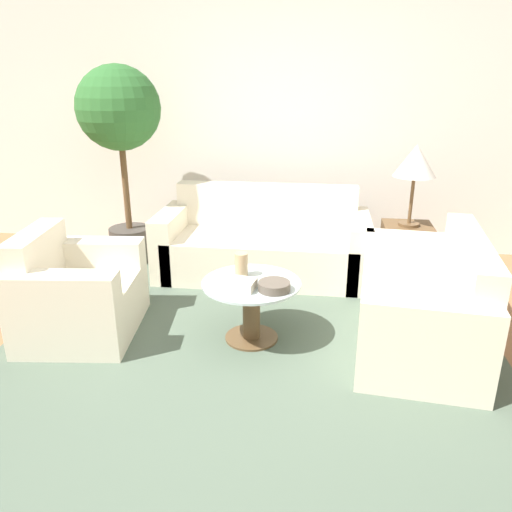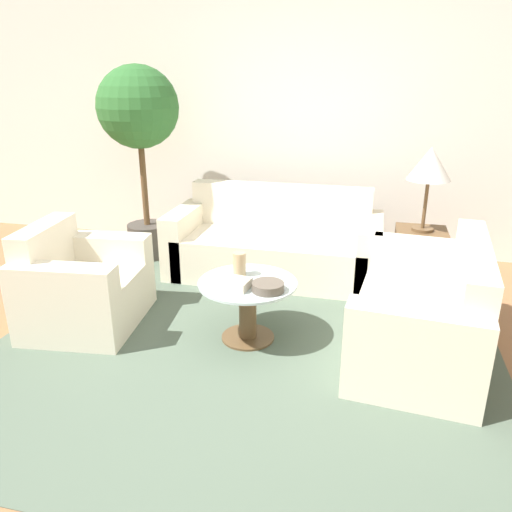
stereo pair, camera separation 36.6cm
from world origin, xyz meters
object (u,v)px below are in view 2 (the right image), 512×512
armchair (80,289)px  potted_plant (139,123)px  coffee_table (248,302)px  table_lamp (430,166)px  bowl (268,287)px  sofa_main (275,246)px  vase (239,264)px  book_stack (237,284)px  loveseat (429,315)px

armchair → potted_plant: potted_plant is taller
coffee_table → table_lamp: table_lamp is taller
potted_plant → bowl: 2.41m
sofa_main → vase: 1.22m
vase → book_stack: vase is taller
bowl → book_stack: 0.21m
sofa_main → armchair: (-1.24, -1.34, 0.00)m
loveseat → potted_plant: (-2.68, 1.31, 1.09)m
potted_plant → vase: 2.08m
armchair → book_stack: armchair is taller
coffee_table → table_lamp: 1.89m
armchair → coffee_table: 1.30m
book_stack → loveseat: bearing=20.4°
loveseat → potted_plant: 3.18m
loveseat → table_lamp: size_ratio=2.22×
armchair → book_stack: 1.28m
sofa_main → coffee_table: (0.07, -1.29, 0.02)m
bowl → sofa_main: bearing=99.6°
table_lamp → bowl: table_lamp is taller
sofa_main → bowl: bearing=-80.4°
vase → bowl: vase is taller
bowl → loveseat: bearing=13.2°
armchair → table_lamp: size_ratio=1.39×
coffee_table → table_lamp: bearing=43.7°
armchair → table_lamp: table_lamp is taller
vase → sofa_main: bearing=89.1°
book_stack → bowl: bearing=10.9°
sofa_main → book_stack: bearing=-89.0°
loveseat → coffee_table: loveseat is taller
coffee_table → bowl: bearing=-34.8°
potted_plant → coffee_table: bearing=-44.9°
coffee_table → table_lamp: (1.23, 1.17, 0.82)m
sofa_main → potted_plant: 1.76m
sofa_main → loveseat: sofa_main is taller
sofa_main → loveseat: (1.30, -1.16, 0.00)m
bowl → table_lamp: bearing=50.7°
coffee_table → loveseat: bearing=6.1°
potted_plant → book_stack: 2.28m
sofa_main → potted_plant: bearing=173.8°
armchair → bowl: armchair is taller
potted_plant → book_stack: potted_plant is taller
loveseat → potted_plant: size_ratio=0.82×
table_lamp → vase: (-1.31, -1.08, -0.57)m
table_lamp → potted_plant: size_ratio=0.37×
loveseat → coffee_table: size_ratio=2.24×
vase → armchair: bearing=-173.3°
armchair → table_lamp: 2.93m
loveseat → bowl: (-1.06, -0.25, 0.21)m
coffee_table → book_stack: book_stack is taller
sofa_main → bowl: size_ratio=8.94×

